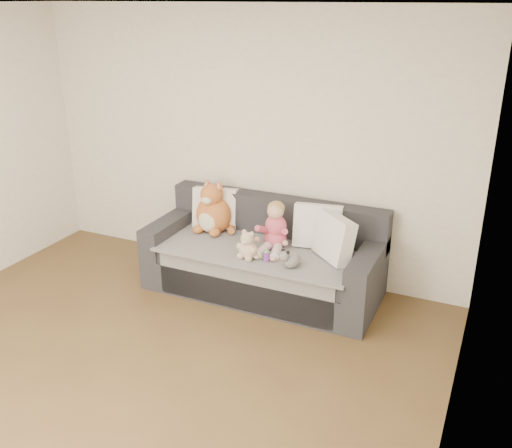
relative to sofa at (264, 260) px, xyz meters
The scene contains 10 objects.
room_shell 1.96m from the sofa, 103.61° to the right, with size 5.00×5.00×5.00m.
sofa is the anchor object (origin of this frame).
cushion_left 0.76m from the sofa, 161.96° to the left, with size 0.48×0.29×0.42m.
cushion_right_back 0.61m from the sofa, 20.33° to the left, with size 0.47×0.27×0.42m.
cushion_right_front 0.77m from the sofa, ahead, with size 0.46×0.44×0.41m.
toddler 0.37m from the sofa, 15.84° to the right, with size 0.32×0.46×0.45m.
plush_cat 0.71m from the sofa, behind, with size 0.44×0.37×0.55m.
teddy_bear 0.44m from the sofa, 92.36° to the right, with size 0.21×0.17×0.27m.
plush_cow 0.58m from the sofa, 41.19° to the right, with size 0.16×0.22×0.18m.
sippy_cup 0.42m from the sofa, 62.92° to the right, with size 0.10×0.08×0.11m.
Camera 1 is at (2.37, -2.44, 2.65)m, focal length 40.00 mm.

